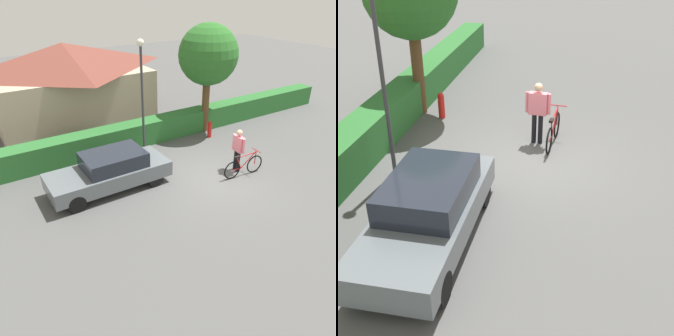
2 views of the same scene
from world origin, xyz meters
TOP-DOWN VIEW (x-y plane):
  - ground_plane at (0.00, 0.00)m, footprint 60.00×60.00m
  - hedge_row at (0.00, 4.41)m, footprint 21.26×0.90m
  - house_distant at (-2.55, 9.36)m, footprint 7.94×6.09m
  - parked_car_near at (-3.65, 1.58)m, footprint 4.32×1.67m
  - bicycle at (1.01, -0.32)m, footprint 1.80×0.50m
  - person_rider at (1.06, 0.13)m, footprint 0.24×0.69m
  - street_lamp at (-1.32, 3.33)m, footprint 0.28×0.28m
  - tree_kerbside at (2.53, 4.06)m, footprint 2.74×2.74m
  - fire_hydrant at (2.24, 3.28)m, footprint 0.20×0.20m

SIDE VIEW (x-z plane):
  - ground_plane at x=0.00m, z-range 0.00..0.00m
  - bicycle at x=1.01m, z-range -0.08..0.89m
  - fire_hydrant at x=2.24m, z-range 0.01..0.82m
  - hedge_row at x=0.00m, z-range 0.00..1.07m
  - parked_car_near at x=-3.65m, z-range 0.03..1.41m
  - person_rider at x=1.06m, z-range 0.16..1.89m
  - house_distant at x=-2.55m, z-range 0.04..4.00m
  - street_lamp at x=-1.32m, z-range 0.65..5.40m
  - tree_kerbside at x=2.53m, z-range 1.13..6.20m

